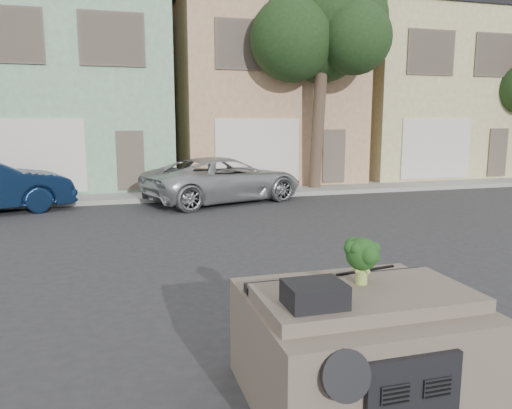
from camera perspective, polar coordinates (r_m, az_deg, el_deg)
name	(u,v)px	position (r m, az deg, el deg)	size (l,w,h in m)	color
ground_plane	(263,294)	(7.72, 0.84, -10.17)	(120.00, 120.00, 0.00)	#303033
sidewalk	(177,193)	(17.76, -9.01, 1.34)	(40.00, 3.00, 0.15)	gray
townhouse_mint	(73,90)	(21.52, -20.15, 12.20)	(7.20, 8.20, 7.55)	#83AF89
townhouse_tan	(255,93)	(22.33, -0.10, 12.67)	(7.20, 8.20, 7.55)	tan
townhouse_beige	(406,95)	(25.43, 16.76, 11.91)	(7.20, 8.20, 7.55)	#C7BB82
silver_pickup	(225,202)	(16.12, -3.60, 0.32)	(2.39, 5.18, 1.44)	#AAADB0
tree_near	(319,72)	(18.26, 7.22, 14.74)	(4.40, 4.00, 8.50)	#1C3416
car_dashboard	(356,343)	(4.93, 11.38, -15.28)	(2.00, 1.80, 1.12)	#685A4E
instrument_hump	(314,294)	(4.15, 6.70, -10.15)	(0.48, 0.38, 0.20)	black
wiper_arm	(366,270)	(5.16, 12.43, -7.36)	(0.70, 0.03, 0.02)	black
broccoli	(362,260)	(4.72, 12.01, -6.28)	(0.36, 0.36, 0.45)	#173712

